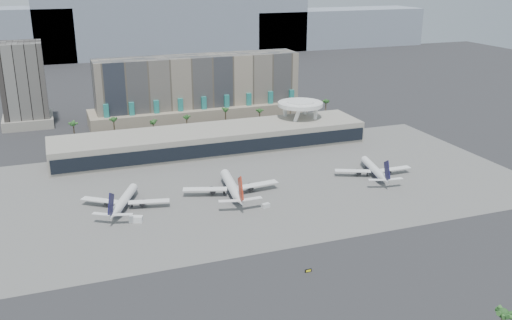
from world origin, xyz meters
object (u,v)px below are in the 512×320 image
object	(u,v)px
service_vehicle_a	(136,219)
taxiway_sign	(308,271)
airliner_right	(374,169)
service_vehicle_b	(266,206)
airliner_centre	(232,186)
airliner_left	(124,200)

from	to	relation	value
service_vehicle_a	taxiway_sign	bearing A→B (deg)	-28.74
airliner_right	service_vehicle_b	world-z (taller)	airliner_right
airliner_centre	service_vehicle_b	xyz separation A→B (m)	(8.83, -18.71, -3.01)
service_vehicle_b	airliner_centre	bearing A→B (deg)	103.27
airliner_right	taxiway_sign	world-z (taller)	airliner_right
airliner_centre	taxiway_sign	xyz separation A→B (m)	(2.97, -73.05, -3.34)
airliner_centre	service_vehicle_a	distance (m)	46.74
airliner_centre	service_vehicle_a	bearing A→B (deg)	-155.48
airliner_left	service_vehicle_a	world-z (taller)	airliner_left
service_vehicle_b	taxiway_sign	bearing A→B (deg)	-108.15
airliner_left	airliner_centre	distance (m)	46.69
service_vehicle_b	airliner_left	bearing A→B (deg)	148.12
airliner_left	service_vehicle_b	distance (m)	59.07
airliner_left	service_vehicle_a	size ratio (longest dim) A/B	7.08
airliner_left	service_vehicle_b	world-z (taller)	airliner_left
airliner_left	taxiway_sign	size ratio (longest dim) A/B	15.14
airliner_left	service_vehicle_a	distance (m)	16.23
airliner_left	taxiway_sign	distance (m)	89.50
airliner_right	taxiway_sign	distance (m)	99.11
airliner_right	airliner_centre	bearing A→B (deg)	-168.98
airliner_centre	taxiway_sign	bearing A→B (deg)	-81.32
airliner_right	service_vehicle_a	distance (m)	116.36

